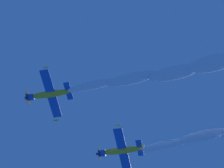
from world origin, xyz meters
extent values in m
ellipsoid|color=gold|center=(-1.94, 1.56, 66.27)|extent=(5.79, 4.38, 1.77)
cylinder|color=#194CB2|center=(-4.31, 3.14, 66.58)|extent=(1.26, 1.47, 1.24)
cone|color=#194CB2|center=(-4.81, 3.48, 66.65)|extent=(0.81, 0.84, 0.61)
cylinder|color=#3F3F47|center=(-4.69, 3.40, 66.64)|extent=(1.24, 2.26, 2.53)
cube|color=#194CB2|center=(-1.82, 1.44, 66.10)|extent=(5.43, 7.19, 1.79)
ellipsoid|color=gold|center=(-3.87, -1.77, 66.84)|extent=(0.84, 0.69, 0.35)
ellipsoid|color=gold|center=(0.23, 4.64, 65.36)|extent=(0.84, 0.69, 0.35)
cube|color=#194CB2|center=(0.33, 0.05, 66.02)|extent=(2.25, 2.78, 0.72)
cube|color=gold|center=(0.47, 0.06, 66.48)|extent=(0.95, 0.87, 1.14)
ellipsoid|color=#1E232D|center=(-2.10, 1.75, 66.68)|extent=(1.55, 1.43, 0.87)
ellipsoid|color=gold|center=(10.78, 5.46, 65.24)|extent=(5.79, 4.38, 1.77)
cylinder|color=#194CB2|center=(8.41, 7.04, 65.55)|extent=(1.27, 1.47, 1.24)
cone|color=#194CB2|center=(7.91, 7.38, 65.62)|extent=(0.82, 0.84, 0.62)
cylinder|color=#3F3F47|center=(8.02, 7.30, 65.60)|extent=(1.24, 2.26, 2.54)
cube|color=#194CB2|center=(10.90, 5.34, 65.07)|extent=(5.42, 7.18, 1.81)
ellipsoid|color=gold|center=(8.85, 2.13, 65.82)|extent=(0.84, 0.69, 0.35)
cube|color=#194CB2|center=(13.04, 3.95, 64.99)|extent=(2.25, 2.78, 0.73)
cube|color=gold|center=(13.19, 3.96, 65.45)|extent=(0.95, 0.88, 1.14)
ellipsoid|color=#1E232D|center=(10.62, 5.65, 65.65)|extent=(1.55, 1.43, 0.87)
ellipsoid|color=white|center=(3.26, -2.19, 65.78)|extent=(6.86, 5.16, 1.75)
ellipsoid|color=white|center=(7.85, -5.23, 65.36)|extent=(7.09, 5.48, 2.12)
ellipsoid|color=white|center=(13.06, -8.38, 65.00)|extent=(7.32, 5.80, 2.49)
ellipsoid|color=white|center=(17.34, -11.74, 64.60)|extent=(7.54, 6.12, 2.85)
ellipsoid|color=white|center=(16.29, 1.90, 64.65)|extent=(6.86, 5.16, 1.75)
ellipsoid|color=white|center=(20.61, -1.48, 64.44)|extent=(7.09, 5.48, 2.12)
camera|label=1|loc=(-1.73, -21.56, 1.98)|focal=75.60mm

